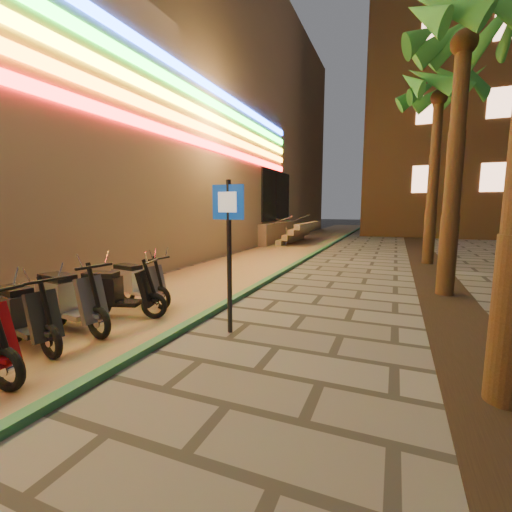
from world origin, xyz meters
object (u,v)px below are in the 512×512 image
at_px(scooter_6, 23,315).
at_px(scooter_8, 114,292).
at_px(pedestrian_sign, 229,236).
at_px(scooter_9, 136,283).
at_px(scooter_7, 68,300).

xyz_separation_m(scooter_6, scooter_8, (0.22, 1.60, -0.01)).
distance_m(pedestrian_sign, scooter_9, 2.98).
xyz_separation_m(pedestrian_sign, scooter_9, (-2.64, 0.75, -1.17)).
xyz_separation_m(scooter_6, scooter_7, (-0.01, 0.78, 0.03)).
relative_size(scooter_7, scooter_9, 1.11).
xyz_separation_m(pedestrian_sign, scooter_8, (-2.39, -0.14, -1.15)).
relative_size(scooter_6, scooter_9, 1.04).
distance_m(scooter_7, scooter_9, 1.70).
relative_size(pedestrian_sign, scooter_9, 1.60).
xyz_separation_m(scooter_6, scooter_9, (-0.03, 2.48, -0.02)).
bearing_deg(scooter_9, scooter_7, -80.86).
bearing_deg(scooter_8, scooter_6, -114.55).
bearing_deg(scooter_7, pedestrian_sign, 29.01).
bearing_deg(pedestrian_sign, scooter_9, 165.58).
bearing_deg(scooter_7, scooter_9, 99.63).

